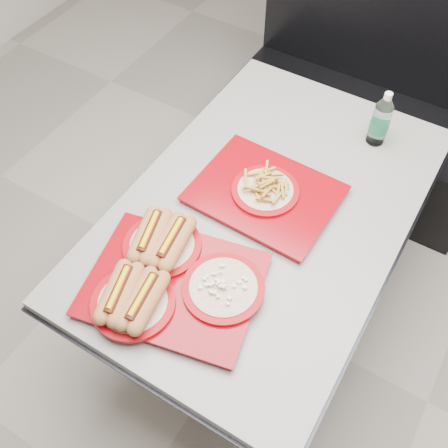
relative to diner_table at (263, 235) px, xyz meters
The scene contains 6 objects.
ground 0.58m from the diner_table, ahead, with size 6.00×6.00×0.00m, color gray.
diner_table is the anchor object (origin of this frame).
booth_bench 1.11m from the diner_table, 90.00° to the left, with size 1.30×0.57×1.35m.
tray_near 0.48m from the diner_table, 104.72° to the right, with size 0.58×0.49×0.11m.
tray_far 0.20m from the diner_table, 125.20° to the left, with size 0.49×0.39×0.09m.
water_bottle 0.59m from the diner_table, 68.32° to the left, with size 0.07×0.07×0.22m.
Camera 1 is at (0.46, -1.03, 2.13)m, focal length 42.00 mm.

